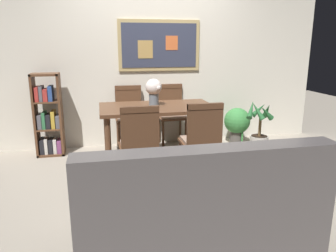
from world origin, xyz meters
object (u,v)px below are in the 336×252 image
Objects in this scene: dining_chair_near_left at (139,140)px; dining_chair_far_left at (129,112)px; dining_chair_far_right at (171,110)px; leather_couch at (197,204)px; potted_ivy at (237,123)px; dining_chair_near_right at (202,136)px; dining_table at (157,114)px; potted_palm at (259,131)px; bookshelf at (49,119)px; flower_vase at (154,89)px.

dining_chair_near_left and dining_chair_far_left have the same top height.
dining_chair_far_left is (-0.63, -0.04, 0.00)m from dining_chair_far_right.
leather_couch is (0.28, -2.48, -0.23)m from dining_chair_far_left.
dining_chair_near_right is at bearing -127.35° from potted_ivy.
dining_chair_far_left is at bearing 96.53° from leather_couch.
dining_chair_far_right is 1.63× the size of potted_ivy.
dining_chair_far_right is at bearing 65.80° from dining_table.
dining_chair_near_left is 2.07m from potted_palm.
dining_chair_near_right is (0.65, -1.43, 0.00)m from dining_chair_far_left.
bookshelf reaches higher than dining_table.
dining_chair_far_right is 0.51× the size of leather_couch.
dining_chair_near_left reaches higher than leather_couch.
dining_chair_near_left is 1.46m from dining_chair_far_left.
potted_ivy is at bearing 113.84° from potted_palm.
bookshelf is 2.01× the size of potted_ivy.
dining_chair_far_left is 1.11m from bookshelf.
dining_table is 4.24× the size of flower_vase.
bookshelf is at bearing 156.75° from flower_vase.
dining_chair_far_right is 1.24× the size of potted_palm.
flower_vase reaches higher than leather_couch.
potted_ivy is 0.43m from potted_palm.
dining_chair_near_right is 1.48m from potted_palm.
dining_chair_near_left reaches higher than potted_ivy.
dining_chair_far_left is 1.24× the size of potted_palm.
dining_table is 0.79× the size of leather_couch.
potted_ivy is at bearing 52.65° from dining_chair_near_right.
dining_chair_far_left is at bearing 110.70° from flower_vase.
dining_chair_far_right and dining_chair_near_right have the same top height.
potted_ivy is (0.98, 1.28, -0.21)m from dining_chair_near_right.
flower_vase reaches higher than potted_palm.
dining_chair_near_left is 0.68m from dining_chair_near_right.
bookshelf is 2.95m from potted_palm.
dining_chair_far_right reaches higher than dining_table.
potted_palm is at bearing -26.22° from dining_chair_far_right.
flower_vase reaches higher than dining_table.
leather_couch is at bearing -59.80° from bookshelf.
dining_table is 2.55× the size of potted_ivy.
dining_chair_far_right reaches higher than potted_ivy.
bookshelf is (-1.75, 1.34, -0.03)m from dining_chair_near_right.
leather_couch is 2.45× the size of potted_palm.
dining_chair_far_right is 2.72× the size of flower_vase.
dining_table is 0.78m from dining_chair_far_left.
dining_chair_near_left reaches higher than potted_palm.
dining_table is 1.56× the size of dining_chair_near_left.
potted_palm is (1.51, 0.19, -0.36)m from dining_table.
flower_vase is at bearing 69.89° from dining_chair_near_left.
potted_ivy is at bearing 38.31° from dining_chair_near_left.
dining_chair_near_right is (0.01, -1.47, 0.00)m from dining_chair_far_right.
potted_ivy is (1.66, 1.31, -0.21)m from dining_chair_near_left.
bookshelf is 1.55m from flower_vase.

